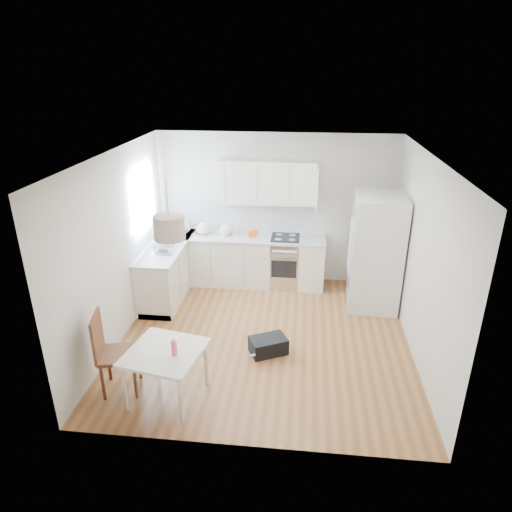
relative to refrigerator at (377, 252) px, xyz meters
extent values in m
plane|color=brown|center=(-1.71, -1.26, -0.94)|extent=(4.20, 4.20, 0.00)
plane|color=white|center=(-1.71, -1.26, 1.76)|extent=(4.20, 4.20, 0.00)
plane|color=beige|center=(-1.71, 0.84, 0.41)|extent=(4.20, 0.00, 4.20)
plane|color=beige|center=(-3.81, -1.26, 0.41)|extent=(0.00, 4.20, 4.20)
plane|color=beige|center=(0.39, -1.26, 0.41)|extent=(0.00, 4.20, 4.20)
cube|color=#BFE0F9|center=(-3.80, -0.11, 0.81)|extent=(0.02, 1.00, 1.00)
cube|color=silver|center=(-2.31, 0.54, -0.50)|extent=(3.00, 0.60, 0.88)
cube|color=silver|center=(-3.51, -0.06, -0.50)|extent=(0.60, 1.80, 0.88)
cube|color=#BBBEC1|center=(-2.31, 0.54, -0.04)|extent=(3.02, 0.64, 0.04)
cube|color=#BBBEC1|center=(-3.51, -0.06, -0.04)|extent=(0.64, 1.82, 0.04)
cube|color=white|center=(-2.31, 0.83, 0.27)|extent=(3.00, 0.01, 0.58)
cube|color=white|center=(-3.81, -0.06, 0.27)|extent=(0.01, 1.80, 0.58)
cube|color=silver|center=(-1.86, 0.68, 0.93)|extent=(1.70, 0.32, 0.75)
cube|color=beige|center=(-2.76, -2.69, -0.30)|extent=(0.99, 0.99, 0.04)
cylinder|color=silver|center=(-3.18, -2.96, -0.63)|extent=(0.04, 0.04, 0.63)
cylinder|color=silver|center=(-2.48, -3.10, -0.63)|extent=(0.04, 0.04, 0.63)
cylinder|color=silver|center=(-3.04, -2.27, -0.63)|extent=(0.04, 0.04, 0.63)
cylinder|color=silver|center=(-2.34, -2.41, -0.63)|extent=(0.04, 0.04, 0.63)
cylinder|color=#EB417B|center=(-2.62, -2.74, -0.16)|extent=(0.07, 0.07, 0.22)
cube|color=black|center=(-1.63, -1.63, -0.83)|extent=(0.59, 0.51, 0.23)
cylinder|color=#BAAC8F|center=(-2.61, -2.62, 1.24)|extent=(0.40, 0.40, 0.26)
ellipsoid|color=silver|center=(-3.38, 0.53, 0.11)|extent=(0.29, 0.25, 0.26)
ellipsoid|color=silver|center=(-2.99, 0.55, 0.09)|extent=(0.25, 0.21, 0.23)
ellipsoid|color=silver|center=(-2.57, 0.55, 0.09)|extent=(0.24, 0.20, 0.22)
ellipsoid|color=silver|center=(-3.51, 0.12, 0.07)|extent=(0.20, 0.17, 0.18)
ellipsoid|color=silver|center=(-3.51, -0.25, 0.11)|extent=(0.29, 0.24, 0.26)
cube|color=#EB4714|center=(-2.09, 0.56, 0.03)|extent=(0.18, 0.15, 0.11)
cube|color=gold|center=(-2.62, 0.55, 0.03)|extent=(0.18, 0.16, 0.10)
cube|color=red|center=(-3.06, 0.60, 0.04)|extent=(0.20, 0.16, 0.12)
camera|label=1|loc=(-1.21, -7.01, 2.83)|focal=32.00mm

